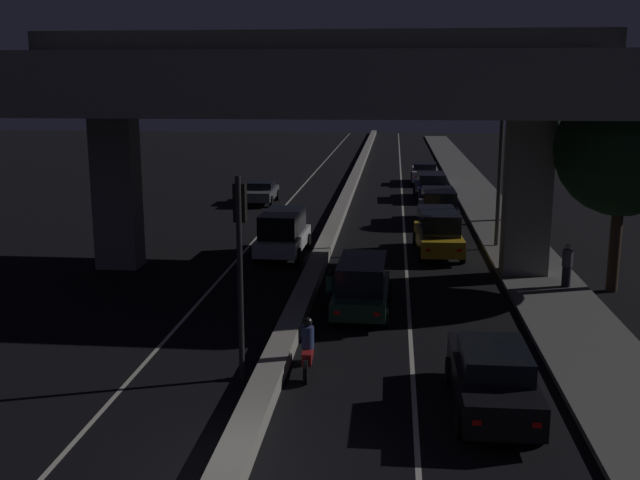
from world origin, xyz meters
The scene contains 21 objects.
ground_plane centered at (0.00, 0.00, 0.00)m, with size 200.00×200.00×0.00m, color black.
lane_line_left_inner centered at (-3.56, 35.00, 0.00)m, with size 0.12×126.00×0.00m, color beige.
lane_line_right_inner centered at (3.56, 35.00, 0.00)m, with size 0.12×126.00×0.00m, color beige.
median_divider centered at (0.00, 35.00, 0.22)m, with size 0.69×126.00×0.44m, color gray.
sidewalk_right centered at (8.54, 28.00, 0.08)m, with size 2.93×126.00×0.16m, color #5B5956.
elevated_overpass centered at (0.00, 15.77, 7.08)m, with size 22.23×9.35×9.27m.
traffic_light_left_of_median centered at (-0.74, 4.76, 3.51)m, with size 0.30×0.49×5.16m.
street_lamp centered at (7.36, 20.67, 4.37)m, with size 1.92×0.32×7.38m.
car_black_lead centered at (5.28, 3.37, 0.82)m, with size 1.85×4.56×1.58m.
car_dark_green_second centered at (2.01, 10.56, 0.92)m, with size 1.92×4.29×1.74m.
car_taxi_yellow_third centered at (4.94, 19.28, 1.02)m, with size 2.09×4.85×1.93m.
car_grey_fourth centered at (5.38, 26.90, 0.93)m, with size 2.11×4.36×1.77m.
car_dark_blue_fifth centered at (5.36, 35.14, 0.88)m, with size 2.17×4.74×1.67m.
car_white_sixth centered at (5.25, 42.75, 0.80)m, with size 2.08×4.42×1.54m.
car_white_lead_oncoming centered at (-1.73, 18.39, 1.03)m, with size 2.04×4.56×1.95m.
car_grey_second_oncoming centered at (-5.22, 32.38, 0.72)m, with size 2.00×4.13×1.34m.
motorcycle_red_filtering_near centered at (0.86, 5.19, 0.63)m, with size 0.33×1.98×1.49m.
motorcycle_black_filtering_mid centered at (0.98, 10.76, 0.59)m, with size 0.33×1.83×1.39m.
pedestrian_on_sidewalk centered at (9.20, 13.82, 0.94)m, with size 0.37×0.37×1.57m.
roadside_tree_kerbside_near centered at (10.83, 13.95, 5.06)m, with size 4.64×4.64×7.41m.
roadside_tree_kerbside_mid centered at (10.96, 27.89, 4.54)m, with size 2.85×2.85×6.02m.
Camera 1 is at (2.96, -12.84, 7.34)m, focal length 42.00 mm.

